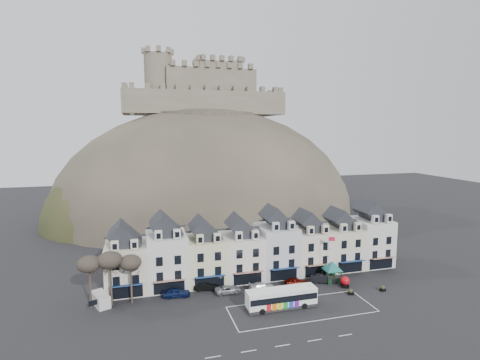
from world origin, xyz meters
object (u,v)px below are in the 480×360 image
Objects in this scene: flagpole at (328,255)px; car_white at (262,286)px; white_van at (101,299)px; car_navy at (176,292)px; bus at (281,297)px; red_buoy at (345,282)px; car_silver at (228,289)px; car_maroon at (296,282)px; bus_shelter at (332,266)px; car_charcoal at (323,278)px; car_black at (206,286)px.

flagpole is 1.94× the size of car_white.
white_van is 1.02× the size of car_navy.
bus reaches higher than car_navy.
white_van is at bearing 88.23° from car_white.
car_white is (-14.31, 2.77, -0.34)m from red_buoy.
white_van is at bearing 83.48° from car_silver.
red_buoy is 0.44× the size of car_white.
car_white is at bearing 99.34° from car_maroon.
bus_shelter is at bearing 110.01° from red_buoy.
car_silver is at bearing -26.17° from white_van.
white_van is at bearing 95.65° from car_maroon.
red_buoy is at bearing -99.61° from car_white.
car_maroon is at bearing -85.98° from car_navy.
red_buoy reaches higher than car_charcoal.
red_buoy is 0.45× the size of car_black.
flagpole is 27.44m from car_navy.
bus reaches higher than car_charcoal.
bus is 13.80m from car_black.
car_maroon reaches higher than car_silver.
red_buoy is at bearing -102.54° from car_silver.
red_buoy reaches higher than car_silver.
bus is 14.49m from flagpole.
car_black is at bearing 176.16° from bus_shelter.
car_charcoal is (37.68, -1.42, -0.20)m from white_van.
bus_shelter is at bearing -85.61° from car_navy.
bus is 2.70× the size of car_maroon.
red_buoy is 14.58m from car_white.
flagpole reaches higher than car_navy.
red_buoy is 40.60m from white_van.
car_charcoal is (5.20, -0.17, 0.07)m from car_maroon.
bus_shelter is 1.30× the size of car_charcoal.
car_charcoal is at bearing -94.94° from car_silver.
car_maroon is (5.67, 7.20, -1.02)m from bus.
car_maroon is at bearing -87.17° from car_white.
bus_shelter reaches higher than bus.
bus_shelter is at bearing -84.70° from car_black.
bus reaches higher than white_van.
bus reaches higher than car_silver.
car_navy is 1.05× the size of car_black.
red_buoy reaches higher than car_black.
white_van is (-26.81, 8.45, -0.75)m from bus.
white_van is at bearing 95.91° from car_navy.
bus_shelter is 1.48× the size of car_maroon.
red_buoy is 5.27m from flagpole.
bus is 14.25m from red_buoy.
car_silver is (3.28, -2.10, -0.10)m from car_black.
car_charcoal is at bearing -85.77° from car_navy.
car_navy is at bearing 94.97° from car_maroon.
flagpole is at bearing -93.43° from car_silver.
car_silver is 0.99× the size of car_white.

